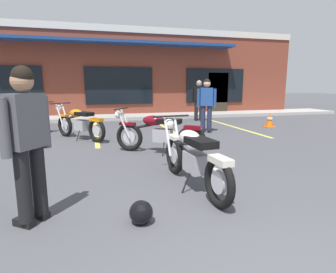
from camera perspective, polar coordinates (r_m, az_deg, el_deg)
The scene contains 13 objects.
ground_plane at distance 5.23m, azimuth -0.30°, elevation -5.99°, with size 80.00×80.00×0.00m, color #47474C.
sidewalk_kerb at distance 12.82m, azimuth -9.42°, elevation 4.01°, with size 22.00×1.80×0.14m, color #A8A59E.
brick_storefront_building at distance 16.49m, azimuth -11.03°, elevation 12.33°, with size 18.17×7.14×4.14m.
painted_stall_lines at distance 9.28m, azimuth -7.07°, elevation 1.22°, with size 7.33×4.80×0.01m.
motorcycle_foreground_classic at distance 4.07m, azimuth 5.07°, elevation -4.09°, with size 0.66×2.11×0.98m.
motorcycle_red_sportbike at distance 10.33m, azimuth -26.16°, elevation 3.74°, with size 1.43×1.82×0.98m.
motorcycle_black_cruiser at distance 6.10m, azimuth -1.98°, elevation 0.84°, with size 1.85×1.38×0.98m.
motorcycle_blue_standard at distance 8.06m, azimuth -17.68°, elevation 2.71°, with size 1.49×1.78×0.98m.
person_in_black_shirt at distance 8.91m, azimuth 7.89°, elevation 6.96°, with size 0.59×0.38×1.68m.
person_by_back_row at distance 3.23m, azimuth -26.85°, elevation -0.13°, with size 0.44×0.54×1.68m.
person_near_building at distance 11.77m, azimuth 6.31°, elevation 7.82°, with size 0.60×0.37×1.68m.
helmet_on_pavement at distance 3.13m, azimuth -5.53°, elevation -15.17°, with size 0.26×0.26×0.26m.
traffic_cone at distance 10.55m, azimuth 20.07°, elevation 3.18°, with size 0.34×0.34×0.53m.
Camera 1 is at (-1.30, -1.11, 1.48)m, focal length 29.82 mm.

